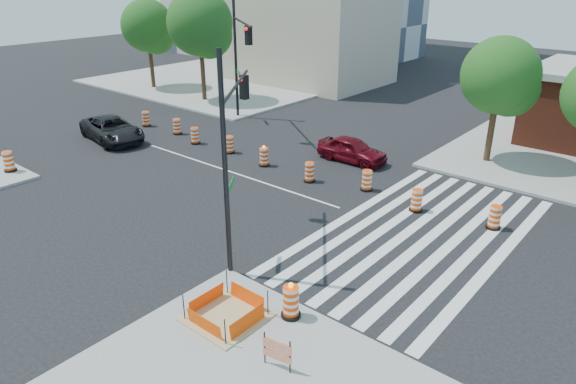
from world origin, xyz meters
name	(u,v)px	position (x,y,z in m)	size (l,w,h in m)	color
ground	(232,172)	(0.00, 0.00, 0.00)	(120.00, 120.00, 0.00)	black
sidewalk_nw	(235,78)	(-18.00, 18.00, 0.07)	(22.00, 22.00, 0.15)	gray
crosswalk_east	(419,234)	(10.95, 0.00, 0.01)	(6.75, 13.50, 0.01)	silver
lane_centerline	(232,172)	(0.00, 0.00, 0.01)	(14.00, 0.12, 0.01)	silver
excavation_pit	(227,315)	(9.00, -9.00, 0.22)	(2.20, 2.20, 0.90)	tan
beige_midrise	(308,27)	(-12.00, 22.00, 5.00)	(14.00, 10.00, 10.00)	tan
red_coupe	(352,150)	(3.97, 5.56, 0.69)	(1.63, 4.05, 1.38)	#570711
dark_suv	(112,129)	(-9.74, -0.93, 0.75)	(2.48, 5.38, 1.49)	black
signal_pole_se	(232,133)	(6.17, -5.73, 4.73)	(3.57, 4.76, 7.70)	black
signal_pole_nw	(239,45)	(-6.15, 7.02, 5.37)	(5.46, 4.04, 8.79)	black
pit_drum	(291,303)	(10.47, -7.69, 0.66)	(0.62, 0.62, 1.22)	black
sw_corner_drum	(9,162)	(-8.83, -7.68, 0.66)	(0.64, 0.64, 1.09)	black
barricade	(277,351)	(11.61, -9.63, 0.71)	(0.86, 0.20, 1.02)	#FF4405
tree_north_a	(149,29)	(-20.48, 10.25, 5.18)	(4.54, 4.54, 7.72)	#382314
tree_north_b	(201,27)	(-13.26, 9.96, 5.85)	(5.13, 5.13, 8.71)	#382314
tree_north_c	(500,80)	(9.95, 10.27, 4.63)	(4.06, 4.06, 6.90)	#382314
median_drum_0	(146,119)	(-10.82, 2.38, 0.48)	(0.60, 0.60, 1.02)	black
median_drum_1	(177,127)	(-7.70, 2.56, 0.48)	(0.60, 0.60, 1.02)	black
median_drum_2	(195,136)	(-5.25, 2.00, 0.48)	(0.60, 0.60, 1.02)	black
median_drum_3	(230,145)	(-2.35, 2.14, 0.48)	(0.60, 0.60, 1.02)	black
median_drum_4	(264,157)	(0.67, 1.85, 0.49)	(0.60, 0.60, 1.18)	black
median_drum_5	(310,173)	(4.00, 1.63, 0.48)	(0.60, 0.60, 1.02)	black
median_drum_6	(367,181)	(6.83, 2.55, 0.48)	(0.60, 0.60, 1.02)	black
median_drum_7	(417,201)	(9.79, 1.96, 0.48)	(0.60, 0.60, 1.02)	black
median_drum_8	(495,218)	(13.08, 2.48, 0.48)	(0.60, 0.60, 1.02)	black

